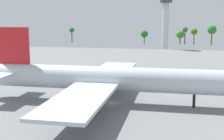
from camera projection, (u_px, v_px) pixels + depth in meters
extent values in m
plane|color=slate|center=(112.00, 103.00, 81.02)|extent=(281.56, 281.56, 0.00)
cylinder|color=silver|center=(112.00, 79.00, 79.92)|extent=(64.72, 6.19, 6.19)
cube|color=red|center=(14.00, 46.00, 83.84)|extent=(9.06, 0.50, 9.91)
cube|color=silver|center=(1.00, 75.00, 80.51)|extent=(5.83, 9.29, 0.36)
cube|color=silver|center=(19.00, 68.00, 90.07)|extent=(5.83, 9.29, 0.36)
cube|color=silver|center=(80.00, 98.00, 64.05)|extent=(11.00, 30.75, 0.70)
cube|color=silver|center=(113.00, 71.00, 97.36)|extent=(11.00, 30.75, 0.70)
cylinder|color=gray|center=(91.00, 101.00, 68.59)|extent=(4.95, 2.60, 2.60)
cylinder|color=gray|center=(75.00, 117.00, 57.60)|extent=(4.95, 2.60, 2.60)
cylinder|color=gray|center=(113.00, 79.00, 92.98)|extent=(4.95, 2.60, 2.60)
cylinder|color=gray|center=(120.00, 72.00, 103.98)|extent=(4.95, 2.60, 2.60)
cylinder|color=black|center=(194.00, 101.00, 76.71)|extent=(0.70, 0.70, 3.43)
cylinder|color=black|center=(97.00, 99.00, 78.07)|extent=(0.70, 0.70, 3.43)
cylinder|color=black|center=(103.00, 93.00, 84.65)|extent=(0.70, 0.70, 3.43)
cylinder|color=silver|center=(165.00, 26.00, 217.65)|extent=(4.51, 4.51, 31.87)
cylinder|color=#51381E|center=(72.00, 37.00, 271.07)|extent=(0.80, 0.80, 9.60)
sphere|color=#2B6B32|center=(72.00, 30.00, 270.03)|extent=(4.53, 4.53, 4.53)
cylinder|color=#51381E|center=(144.00, 40.00, 259.04)|extent=(0.74, 0.74, 6.44)
sphere|color=#296C1E|center=(144.00, 34.00, 258.19)|extent=(6.07, 6.07, 6.07)
cylinder|color=#51381E|center=(180.00, 41.00, 253.40)|extent=(0.89, 0.89, 6.16)
sphere|color=#378121|center=(180.00, 34.00, 252.55)|extent=(6.50, 6.50, 6.50)
cylinder|color=#51381E|center=(185.00, 38.00, 252.26)|extent=(0.82, 0.82, 10.92)
sphere|color=#36632E|center=(185.00, 29.00, 251.13)|extent=(4.20, 4.20, 4.20)
cylinder|color=#51381E|center=(194.00, 39.00, 251.02)|extent=(0.76, 0.76, 9.04)
sphere|color=#327520|center=(194.00, 32.00, 249.99)|extent=(5.20, 5.20, 5.20)
cylinder|color=#51381E|center=(212.00, 39.00, 248.28)|extent=(0.84, 0.84, 10.06)
sphere|color=#2A7929|center=(212.00, 30.00, 247.07)|extent=(7.14, 7.14, 7.14)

